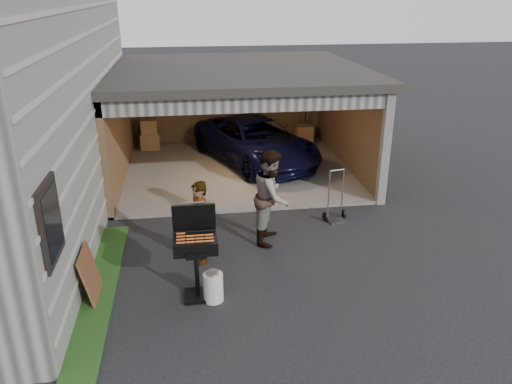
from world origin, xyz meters
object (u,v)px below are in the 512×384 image
woman (199,222)px  propane_tank (213,287)px  hand_truck (336,211)px  bbq_grill (195,246)px  minivan (255,143)px  plywood_panel (91,275)px  man (272,196)px

woman → propane_tank: woman is taller
woman → hand_truck: 3.39m
bbq_grill → hand_truck: (3.15, 2.54, -0.71)m
minivan → plywood_panel: size_ratio=5.18×
minivan → propane_tank: minivan is taller
minivan → bbq_grill: 6.94m
minivan → hand_truck: minivan is taller
bbq_grill → woman: bearing=85.2°
man → bbq_grill: man is taller
woman → hand_truck: bearing=92.4°
propane_tank → hand_truck: hand_truck is taller
bbq_grill → plywood_panel: bbq_grill is taller
bbq_grill → plywood_panel: 1.82m
bbq_grill → propane_tank: size_ratio=3.20×
hand_truck → minivan: bearing=94.8°
bbq_grill → plywood_panel: (-1.74, 0.18, -0.50)m
bbq_grill → propane_tank: (0.26, -0.17, -0.70)m
plywood_panel → hand_truck: (4.89, 2.36, -0.21)m
bbq_grill → hand_truck: bearing=38.8°
man → plywood_panel: size_ratio=2.16×
bbq_grill → propane_tank: bbq_grill is taller
woman → man: (1.48, 0.66, 0.17)m
woman → man: bearing=92.6°
woman → bbq_grill: bearing=-26.2°
propane_tank → plywood_panel: (-2.00, 0.35, 0.20)m
propane_tank → plywood_panel: bearing=170.1°
man → propane_tank: size_ratio=3.91×
woman → propane_tank: size_ratio=3.24×
woman → plywood_panel: bearing=-82.8°
minivan → woman: size_ratio=2.90×
woman → bbq_grill: woman is taller
woman → hand_truck: (3.05, 1.35, -0.57)m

